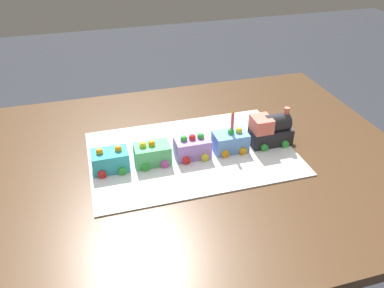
# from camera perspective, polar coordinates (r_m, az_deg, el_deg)

# --- Properties ---
(dining_table) EXTENTS (1.40, 1.00, 0.74)m
(dining_table) POSITION_cam_1_polar(r_m,az_deg,el_deg) (1.18, -2.78, -6.90)
(dining_table) COLOR #4C331E
(dining_table) RESTS_ON ground
(cake_board) EXTENTS (0.60, 0.40, 0.00)m
(cake_board) POSITION_cam_1_polar(r_m,az_deg,el_deg) (1.15, 0.00, -1.34)
(cake_board) COLOR silver
(cake_board) RESTS_ON dining_table
(cake_locomotive) EXTENTS (0.14, 0.08, 0.12)m
(cake_locomotive) POSITION_cam_1_polar(r_m,az_deg,el_deg) (1.19, 11.53, 2.05)
(cake_locomotive) COLOR #232328
(cake_locomotive) RESTS_ON cake_board
(cake_car_hopper_sky_blue) EXTENTS (0.10, 0.08, 0.07)m
(cake_car_hopper_sky_blue) POSITION_cam_1_polar(r_m,az_deg,el_deg) (1.15, 5.71, 0.41)
(cake_car_hopper_sky_blue) COLOR #669EEA
(cake_car_hopper_sky_blue) RESTS_ON cake_board
(cake_car_tanker_lavender) EXTENTS (0.10, 0.08, 0.07)m
(cake_car_tanker_lavender) POSITION_cam_1_polar(r_m,az_deg,el_deg) (1.12, 0.04, -0.46)
(cake_car_tanker_lavender) COLOR #AD84E0
(cake_car_tanker_lavender) RESTS_ON cake_board
(cake_car_flatbed_mint_green) EXTENTS (0.10, 0.08, 0.07)m
(cake_car_flatbed_mint_green) POSITION_cam_1_polar(r_m,az_deg,el_deg) (1.10, -5.91, -1.42)
(cake_car_flatbed_mint_green) COLOR #59CC7A
(cake_car_flatbed_mint_green) RESTS_ON cake_board
(cake_car_gondola_turquoise) EXTENTS (0.10, 0.08, 0.07)m
(cake_car_gondola_turquoise) POSITION_cam_1_polar(r_m,az_deg,el_deg) (1.09, -11.97, -2.35)
(cake_car_gondola_turquoise) COLOR #38B7C6
(cake_car_gondola_turquoise) RESTS_ON cake_board
(birthday_candle) EXTENTS (0.01, 0.01, 0.06)m
(birthday_candle) POSITION_cam_1_polar(r_m,az_deg,el_deg) (1.12, 6.01, 3.62)
(birthday_candle) COLOR #F24C59
(birthday_candle) RESTS_ON cake_car_hopper_sky_blue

